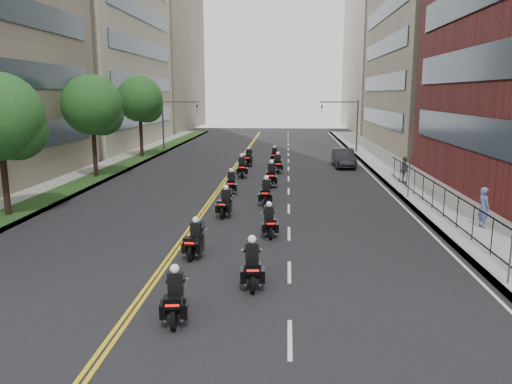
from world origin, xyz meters
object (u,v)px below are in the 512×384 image
at_px(motorcycle_3, 269,222).
at_px(pedestrian_c, 404,170).
at_px(motorcycle_4, 226,204).
at_px(motorcycle_0, 175,298).
at_px(motorcycle_7, 271,176).
at_px(motorcycle_10, 249,158).
at_px(motorcycle_9, 278,164).
at_px(motorcycle_1, 252,266).
at_px(motorcycle_11, 274,156).
at_px(pedestrian_a, 484,207).
at_px(motorcycle_6, 231,184).
at_px(motorcycle_5, 266,193).
at_px(parked_sedan, 344,158).
at_px(motorcycle_8, 242,168).
at_px(motorcycle_2, 195,241).

xyz_separation_m(motorcycle_3, pedestrian_c, (8.90, 13.07, 0.48)).
bearing_deg(motorcycle_4, motorcycle_0, -83.99).
relative_size(motorcycle_7, motorcycle_10, 1.08).
distance_m(motorcycle_0, motorcycle_9, 26.91).
bearing_deg(motorcycle_3, motorcycle_9, 82.69).
distance_m(motorcycle_1, motorcycle_7, 17.96).
bearing_deg(pedestrian_c, motorcycle_11, 54.58).
bearing_deg(pedestrian_a, motorcycle_6, 45.78).
bearing_deg(motorcycle_5, motorcycle_11, 91.80).
bearing_deg(parked_sedan, motorcycle_7, -122.81).
relative_size(motorcycle_8, pedestrian_a, 1.27).
bearing_deg(motorcycle_10, motorcycle_7, -69.96).
height_order(motorcycle_1, pedestrian_a, pedestrian_a).
distance_m(motorcycle_0, parked_sedan, 31.46).
relative_size(motorcycle_7, motorcycle_11, 1.19).
distance_m(motorcycle_0, motorcycle_3, 8.97).
height_order(motorcycle_3, motorcycle_7, motorcycle_7).
xyz_separation_m(motorcycle_1, motorcycle_11, (-0.05, 30.19, -0.05)).
relative_size(motorcycle_7, motorcycle_9, 1.10).
bearing_deg(motorcycle_10, motorcycle_8, -84.06).
distance_m(motorcycle_9, motorcycle_11, 6.11).
height_order(motorcycle_11, parked_sedan, parked_sedan).
height_order(motorcycle_0, motorcycle_7, motorcycle_7).
bearing_deg(motorcycle_0, motorcycle_10, 82.67).
height_order(motorcycle_2, motorcycle_8, motorcycle_8).
bearing_deg(motorcycle_9, motorcycle_5, -94.66).
xyz_separation_m(motorcycle_2, motorcycle_6, (0.04, 12.36, 0.03)).
relative_size(motorcycle_6, motorcycle_8, 0.92).
relative_size(motorcycle_5, parked_sedan, 0.48).
relative_size(motorcycle_2, motorcycle_4, 0.96).
bearing_deg(pedestrian_c, motorcycle_2, 158.84).
height_order(motorcycle_1, motorcycle_10, motorcycle_10).
xyz_separation_m(motorcycle_3, motorcycle_4, (-2.40, 3.48, 0.03)).
xyz_separation_m(motorcycle_9, pedestrian_c, (8.86, -5.07, 0.42)).
bearing_deg(motorcycle_11, motorcycle_4, -95.25).
relative_size(motorcycle_0, motorcycle_10, 0.92).
bearing_deg(motorcycle_4, pedestrian_a, -3.55).
xyz_separation_m(motorcycle_6, motorcycle_10, (0.16, 12.35, 0.03)).
relative_size(motorcycle_8, parked_sedan, 0.51).
xyz_separation_m(motorcycle_7, motorcycle_9, (0.33, 6.13, -0.07)).
bearing_deg(motorcycle_9, parked_sedan, 29.96).
bearing_deg(motorcycle_3, pedestrian_c, 48.56).
height_order(motorcycle_4, pedestrian_c, pedestrian_c).
distance_m(pedestrian_a, pedestrian_c, 11.66).
height_order(parked_sedan, pedestrian_c, pedestrian_c).
height_order(motorcycle_5, pedestrian_c, pedestrian_c).
distance_m(motorcycle_1, motorcycle_3, 5.96).
distance_m(motorcycle_2, motorcycle_11, 27.41).
distance_m(motorcycle_6, motorcycle_7, 3.67).
height_order(motorcycle_5, parked_sedan, motorcycle_5).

